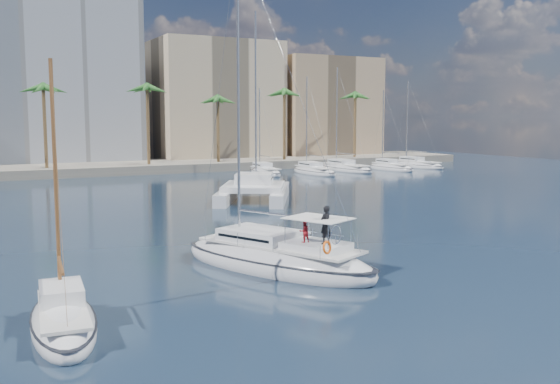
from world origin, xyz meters
TOP-DOWN VIEW (x-y plane):
  - ground at (0.00, 0.00)m, footprint 160.00×160.00m
  - quay at (0.00, 61.00)m, footprint 120.00×14.00m
  - building_beige at (22.00, 70.00)m, footprint 20.00×14.00m
  - building_tan_right at (42.00, 68.00)m, footprint 18.00×12.00m
  - palm_centre at (0.00, 57.00)m, footprint 3.60×3.60m
  - palm_right at (34.00, 57.00)m, footprint 3.60×3.60m
  - main_sloop at (-2.55, -0.15)m, footprint 8.39×12.40m
  - small_sloop at (-13.68, -4.82)m, footprint 3.00×7.50m
  - catamaran at (7.85, 24.56)m, footprint 11.36×13.49m
  - seagull at (1.46, 3.51)m, footprint 1.14×0.49m
  - moored_yacht_a at (20.00, 47.00)m, footprint 3.37×9.52m
  - moored_yacht_b at (26.50, 45.00)m, footprint 3.32×10.83m
  - moored_yacht_c at (33.00, 47.00)m, footprint 3.98×12.33m
  - moored_yacht_d at (39.50, 45.00)m, footprint 3.52×9.55m
  - moored_yacht_e at (46.00, 47.00)m, footprint 4.61×11.11m

SIDE VIEW (x-z plane):
  - ground at x=0.00m, z-range 0.00..0.00m
  - moored_yacht_a at x=20.00m, z-range -5.95..5.95m
  - moored_yacht_b at x=26.50m, z-range -6.86..6.86m
  - moored_yacht_c at x=33.00m, z-range -7.77..7.77m
  - moored_yacht_d at x=39.50m, z-range -5.95..5.95m
  - moored_yacht_e at x=46.00m, z-range -6.86..6.86m
  - small_sloop at x=-13.68m, z-range -4.85..5.65m
  - main_sloop at x=-2.55m, z-range -8.30..9.37m
  - quay at x=0.00m, z-range 0.00..1.20m
  - seagull at x=1.46m, z-range 0.83..1.04m
  - catamaran at x=7.85m, z-range -7.66..9.96m
  - building_tan_right at x=42.00m, z-range 0.00..18.00m
  - building_beige at x=22.00m, z-range 0.00..20.00m
  - palm_centre at x=0.00m, z-range 4.13..16.43m
  - palm_right at x=34.00m, z-range 4.13..16.43m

